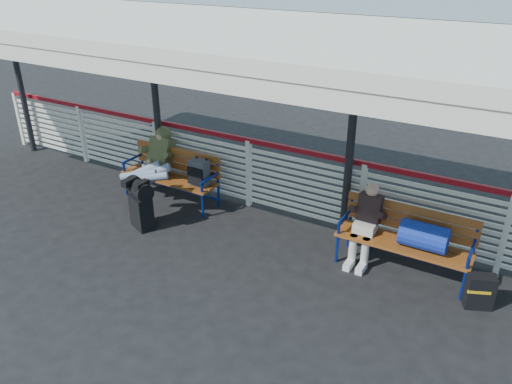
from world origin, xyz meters
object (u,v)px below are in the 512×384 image
Objects in this scene: luggage_stack at (140,202)px; suitcase_side at (480,291)px; traveler_man at (151,168)px; companion_person at (366,223)px; bench_right at (415,235)px; bench_left at (180,171)px.

luggage_stack is 1.81× the size of suitcase_side.
traveler_man is at bearing 138.94° from luggage_stack.
companion_person is (3.36, 0.89, 0.14)m from luggage_stack.
companion_person is 1.67m from suitcase_side.
bench_left is at bearing 178.02° from bench_right.
bench_right is at bearing 34.69° from luggage_stack.
bench_right is 3.92× the size of suitcase_side.
companion_person is at bearing 145.94° from suitcase_side.
bench_left is at bearing 113.10° from luggage_stack.
bench_left is 5.01m from suitcase_side.
bench_left is at bearing 177.56° from companion_person.
suitcase_side is at bearing -18.21° from bench_right.
bench_right is at bearing 0.28° from companion_person.
traveler_man is at bearing -133.47° from bench_left.
traveler_man reaches higher than bench_left.
companion_person is (3.38, -0.14, 0.01)m from bench_left.
bench_left is 3.38m from companion_person.
bench_right is (4.06, -0.14, 0.01)m from bench_left.
companion_person reaches higher than bench_left.
suitcase_side is (4.96, 0.59, -0.22)m from luggage_stack.
bench_right reaches higher than suitcase_side.
luggage_stack is 0.46× the size of bench_right.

